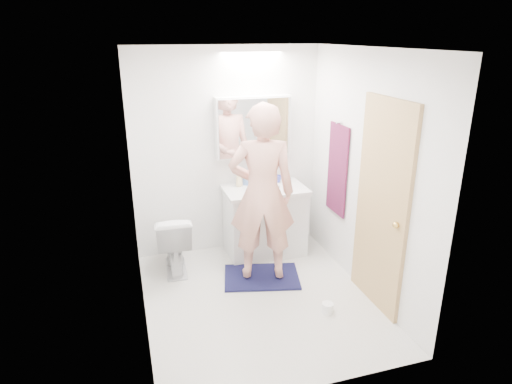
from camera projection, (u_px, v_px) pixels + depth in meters
name	position (u px, v px, depth m)	size (l,w,h in m)	color
floor	(259.00, 299.00, 4.46)	(2.50, 2.50, 0.00)	silver
ceiling	(259.00, 48.00, 3.65)	(2.50, 2.50, 0.00)	white
wall_back	(227.00, 153.00, 5.18)	(2.50, 2.50, 0.00)	white
wall_front	(315.00, 245.00, 2.93)	(2.50, 2.50, 0.00)	white
wall_left	(135.00, 198.00, 3.75)	(2.50, 2.50, 0.00)	white
wall_right	(366.00, 175.00, 4.36)	(2.50, 2.50, 0.00)	white
vanity_cabinet	(265.00, 222.00, 5.30)	(0.90, 0.55, 0.78)	silver
countertop	(265.00, 190.00, 5.16)	(0.95, 0.58, 0.04)	white
sink_basin	(264.00, 186.00, 5.18)	(0.36, 0.36, 0.03)	white
faucet	(259.00, 176.00, 5.33)	(0.02, 0.02, 0.16)	silver
medicine_cabinet	(253.00, 127.00, 5.09)	(0.88, 0.14, 0.70)	white
mirror_panel	(255.00, 128.00, 5.03)	(0.84, 0.01, 0.66)	silver
toilet	(174.00, 242.00, 4.91)	(0.38, 0.67, 0.68)	white
bath_rug	(262.00, 277.00, 4.84)	(0.80, 0.55, 0.02)	#15123A
person	(262.00, 194.00, 4.51)	(0.68, 0.44, 1.86)	#DD9884
door	(382.00, 207.00, 4.11)	(0.04, 0.80, 2.00)	#A88254
door_knob	(396.00, 225.00, 3.84)	(0.06, 0.06, 0.06)	gold
towel	(337.00, 170.00, 4.88)	(0.02, 0.42, 1.00)	#15123B
towel_hook	(339.00, 123.00, 4.70)	(0.02, 0.02, 0.07)	silver
soap_bottle_a	(239.00, 178.00, 5.18)	(0.08, 0.08, 0.20)	beige
soap_bottle_b	(247.00, 177.00, 5.24)	(0.08, 0.08, 0.18)	#587CBD
toothbrush_cup	(278.00, 179.00, 5.34)	(0.09, 0.09, 0.08)	#414BC5
toilet_paper_roll	(327.00, 308.00, 4.23)	(0.11, 0.11, 0.10)	white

